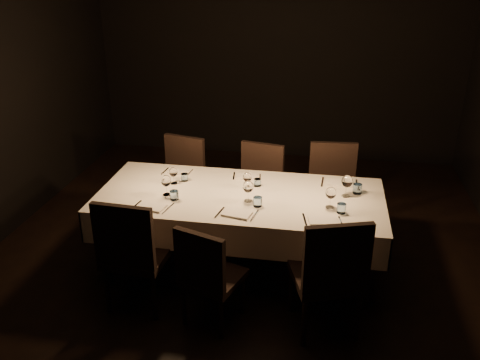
% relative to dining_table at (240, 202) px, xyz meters
% --- Properties ---
extents(room, '(5.01, 6.01, 3.01)m').
position_rel_dining_table_xyz_m(room, '(0.00, 0.00, 0.81)').
color(room, black).
rests_on(room, ground).
extents(dining_table, '(2.52, 1.12, 0.76)m').
position_rel_dining_table_xyz_m(dining_table, '(0.00, 0.00, 0.00)').
color(dining_table, black).
rests_on(dining_table, ground).
extents(chair_near_left, '(0.51, 0.51, 1.01)m').
position_rel_dining_table_xyz_m(chair_near_left, '(-0.74, -0.73, -0.13)').
color(chair_near_left, black).
rests_on(chair_near_left, ground).
extents(place_setting_near_left, '(0.35, 0.41, 0.19)m').
position_rel_dining_table_xyz_m(place_setting_near_left, '(-0.63, -0.22, 0.15)').
color(place_setting_near_left, silver).
rests_on(place_setting_near_left, dining_table).
extents(chair_near_center, '(0.54, 0.54, 0.88)m').
position_rel_dining_table_xyz_m(chair_near_center, '(-0.11, -0.84, -0.20)').
color(chair_near_center, black).
rests_on(chair_near_center, ground).
extents(place_setting_near_center, '(0.35, 0.41, 0.19)m').
position_rel_dining_table_xyz_m(place_setting_near_center, '(0.10, -0.22, 0.15)').
color(place_setting_near_center, silver).
rests_on(place_setting_near_center, dining_table).
extents(chair_near_right, '(0.62, 0.62, 1.02)m').
position_rel_dining_table_xyz_m(chair_near_right, '(0.81, -0.78, -0.13)').
color(chair_near_right, black).
rests_on(chair_near_right, ground).
extents(place_setting_near_right, '(0.35, 0.41, 0.19)m').
position_rel_dining_table_xyz_m(place_setting_near_right, '(0.79, -0.22, 0.15)').
color(place_setting_near_right, silver).
rests_on(place_setting_near_right, dining_table).
extents(chair_far_left, '(0.55, 0.55, 0.95)m').
position_rel_dining_table_xyz_m(chair_far_left, '(-0.78, 0.78, -0.16)').
color(chair_far_left, black).
rests_on(chair_far_left, ground).
extents(place_setting_far_left, '(0.30, 0.39, 0.16)m').
position_rel_dining_table_xyz_m(place_setting_far_left, '(-0.64, 0.22, 0.14)').
color(place_setting_far_left, silver).
rests_on(place_setting_far_left, dining_table).
extents(chair_far_center, '(0.53, 0.53, 0.94)m').
position_rel_dining_table_xyz_m(chair_far_center, '(0.07, 0.74, -0.17)').
color(chair_far_center, black).
rests_on(chair_far_center, ground).
extents(place_setting_far_center, '(0.30, 0.39, 0.16)m').
position_rel_dining_table_xyz_m(place_setting_far_center, '(0.05, 0.22, 0.14)').
color(place_setting_far_center, silver).
rests_on(place_setting_far_center, dining_table).
extents(chair_far_right, '(0.51, 0.51, 0.98)m').
position_rel_dining_table_xyz_m(chair_far_right, '(0.82, 0.76, -0.15)').
color(chair_far_right, black).
rests_on(chair_far_right, ground).
extents(place_setting_far_right, '(0.36, 0.42, 0.20)m').
position_rel_dining_table_xyz_m(place_setting_far_right, '(0.93, 0.22, 0.15)').
color(place_setting_far_right, silver).
rests_on(place_setting_far_right, dining_table).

